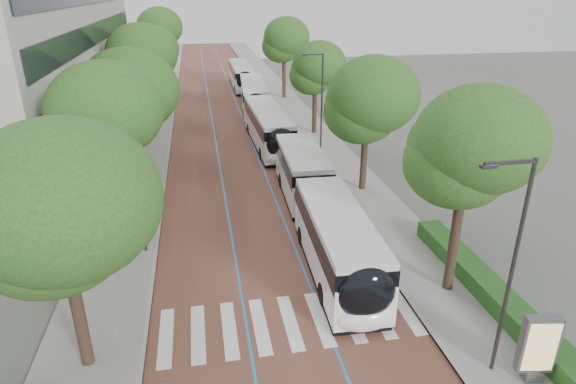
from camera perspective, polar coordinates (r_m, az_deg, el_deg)
name	(u,v)px	position (r m, az deg, el deg)	size (l,w,h in m)	color
ground	(290,339)	(19.76, 0.24, -17.03)	(160.00, 160.00, 0.00)	#51544C
road	(224,108)	(56.36, -7.57, 9.85)	(11.00, 140.00, 0.02)	brown
sidewalk_left	(157,110)	(56.47, -15.29, 9.32)	(4.00, 140.00, 0.12)	gray
sidewalk_right	(288,105)	(57.22, 0.05, 10.30)	(4.00, 140.00, 0.12)	gray
kerb_left	(174,110)	(56.34, -13.34, 9.48)	(0.20, 140.00, 0.14)	gray
kerb_right	(272,105)	(56.91, -1.86, 10.22)	(0.20, 140.00, 0.14)	gray
zebra_crossing	(290,322)	(20.53, 0.26, -15.14)	(10.55, 3.60, 0.01)	silver
lane_line_left	(210,108)	(56.30, -9.22, 9.75)	(0.12, 126.00, 0.01)	#246FB6
lane_line_right	(238,107)	(56.46, -5.93, 9.97)	(0.12, 126.00, 0.01)	#246FB6
hedge	(502,302)	(22.64, 24.03, -11.85)	(1.20, 14.00, 0.80)	#184518
streetlight_near	(510,255)	(17.11, 24.85, -6.81)	(1.82, 0.20, 8.00)	#2E2E31
streetlight_far	(320,96)	(38.85, 3.78, 11.29)	(1.82, 0.20, 8.00)	#2E2E31
lamp_post_left	(137,179)	(24.61, -17.49, 1.50)	(0.14, 0.14, 8.00)	#2E2E31
trees_left	(136,74)	(40.33, -17.60, 13.20)	(6.42, 61.08, 9.86)	black
trees_right	(334,78)	(38.70, 5.50, 13.35)	(5.82, 47.33, 9.06)	black
lead_bus	(320,209)	(26.17, 3.85, -2.06)	(3.22, 18.48, 3.20)	black
bus_queued_0	(269,129)	(41.37, -2.31, 7.50)	(2.80, 12.45, 3.20)	white
bus_queued_1	(254,97)	(53.94, -4.11, 11.15)	(3.35, 12.54, 3.20)	white
bus_queued_2	(241,76)	(67.27, -5.54, 13.49)	(2.57, 12.40, 3.20)	white
ad_panel	(538,347)	(19.10, 27.52, -16.01)	(1.30, 0.58, 2.63)	#59595B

